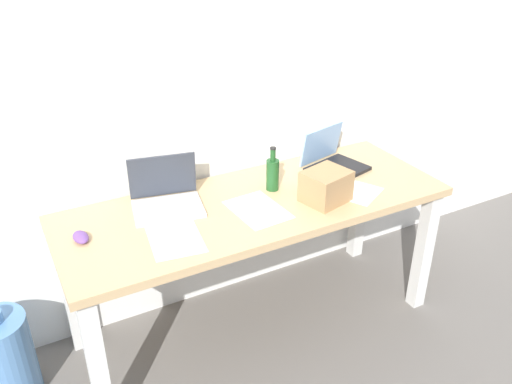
# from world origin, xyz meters

# --- Properties ---
(ground_plane) EXTENTS (8.00, 8.00, 0.00)m
(ground_plane) POSITION_xyz_m (0.00, 0.00, 0.00)
(ground_plane) COLOR slate
(back_wall) EXTENTS (5.20, 0.08, 2.60)m
(back_wall) POSITION_xyz_m (0.00, 0.40, 1.30)
(back_wall) COLOR white
(back_wall) RESTS_ON ground
(desk) EXTENTS (1.84, 0.67, 0.74)m
(desk) POSITION_xyz_m (0.00, 0.00, 0.64)
(desk) COLOR tan
(desk) RESTS_ON ground
(laptop_left) EXTENTS (0.35, 0.30, 0.22)m
(laptop_left) POSITION_xyz_m (-0.38, 0.15, 0.79)
(laptop_left) COLOR silver
(laptop_left) RESTS_ON desk
(laptop_right) EXTENTS (0.34, 0.32, 0.21)m
(laptop_right) POSITION_xyz_m (0.52, 0.13, 0.78)
(laptop_right) COLOR black
(laptop_right) RESTS_ON desk
(beer_bottle) EXTENTS (0.06, 0.06, 0.22)m
(beer_bottle) POSITION_xyz_m (0.13, 0.07, 0.83)
(beer_bottle) COLOR #1E5123
(beer_bottle) RESTS_ON desk
(computer_mouse) EXTENTS (0.07, 0.11, 0.03)m
(computer_mouse) POSITION_xyz_m (-0.79, 0.05, 0.76)
(computer_mouse) COLOR #724799
(computer_mouse) RESTS_ON desk
(cardboard_box) EXTENTS (0.24, 0.21, 0.15)m
(cardboard_box) POSITION_xyz_m (0.29, -0.14, 0.82)
(cardboard_box) COLOR tan
(cardboard_box) RESTS_ON desk
(paper_sheet_front_right) EXTENTS (0.33, 0.36, 0.00)m
(paper_sheet_front_right) POSITION_xyz_m (0.45, -0.10, 0.74)
(paper_sheet_front_right) COLOR white
(paper_sheet_front_right) RESTS_ON desk
(paper_sheet_front_left) EXTENTS (0.25, 0.32, 0.00)m
(paper_sheet_front_left) POSITION_xyz_m (-0.44, -0.11, 0.74)
(paper_sheet_front_left) COLOR white
(paper_sheet_front_left) RESTS_ON desk
(paper_sheet_center) EXTENTS (0.23, 0.31, 0.00)m
(paper_sheet_center) POSITION_xyz_m (-0.03, -0.07, 0.74)
(paper_sheet_center) COLOR white
(paper_sheet_center) RESTS_ON desk
(water_cooler_jug) EXTENTS (0.26, 0.26, 0.47)m
(water_cooler_jug) POSITION_xyz_m (-1.20, 0.11, 0.22)
(water_cooler_jug) COLOR #598CC6
(water_cooler_jug) RESTS_ON ground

